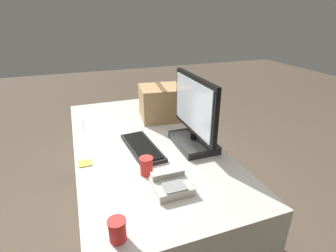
{
  "coord_description": "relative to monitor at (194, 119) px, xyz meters",
  "views": [
    {
      "loc": [
        1.56,
        -0.39,
        1.57
      ],
      "look_at": [
        0.15,
        0.13,
        0.9
      ],
      "focal_mm": 28.0,
      "sensor_mm": 36.0,
      "label": 1
    }
  ],
  "objects": [
    {
      "name": "ground_plane",
      "position": [
        -0.19,
        -0.29,
        -0.94
      ],
      "size": [
        12.0,
        12.0,
        0.0
      ],
      "primitive_type": "plane",
      "color": "brown"
    },
    {
      "name": "office_desk",
      "position": [
        -0.19,
        -0.29,
        -0.56
      ],
      "size": [
        1.8,
        0.9,
        0.75
      ],
      "color": "beige",
      "rests_on": "ground_plane"
    },
    {
      "name": "monitor",
      "position": [
        0.0,
        0.0,
        0.0
      ],
      "size": [
        0.54,
        0.22,
        0.46
      ],
      "color": "black",
      "rests_on": "office_desk"
    },
    {
      "name": "keyboard",
      "position": [
        -0.07,
        -0.33,
        -0.17
      ],
      "size": [
        0.45,
        0.2,
        0.03
      ],
      "rotation": [
        0.0,
        0.0,
        0.09
      ],
      "color": "black",
      "rests_on": "office_desk"
    },
    {
      "name": "desk_phone",
      "position": [
        0.38,
        -0.3,
        -0.16
      ],
      "size": [
        0.17,
        0.18,
        0.07
      ],
      "rotation": [
        0.0,
        0.0,
        -0.0
      ],
      "color": "beige",
      "rests_on": "office_desk"
    },
    {
      "name": "paper_cup_left",
      "position": [
        0.21,
        -0.38,
        -0.13
      ],
      "size": [
        0.07,
        0.07,
        0.1
      ],
      "color": "red",
      "rests_on": "office_desk"
    },
    {
      "name": "paper_cup_right",
      "position": [
        0.6,
        -0.6,
        -0.14
      ],
      "size": [
        0.07,
        0.07,
        0.09
      ],
      "color": "red",
      "rests_on": "office_desk"
    },
    {
      "name": "spoon",
      "position": [
        -0.61,
        -0.66,
        -0.18
      ],
      "size": [
        0.15,
        0.03,
        0.0
      ],
      "rotation": [
        0.0,
        0.0,
        3.09
      ],
      "color": "silver",
      "rests_on": "office_desk"
    },
    {
      "name": "cardboard_box",
      "position": [
        -0.53,
        -0.04,
        -0.05
      ],
      "size": [
        0.34,
        0.36,
        0.27
      ],
      "rotation": [
        0.0,
        0.0,
        -0.12
      ],
      "color": "tan",
      "rests_on": "office_desk"
    },
    {
      "name": "sticky_note_pad",
      "position": [
        -0.01,
        -0.68,
        -0.18
      ],
      "size": [
        0.07,
        0.07,
        0.01
      ],
      "color": "#E5DB4C",
      "rests_on": "office_desk"
    }
  ]
}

